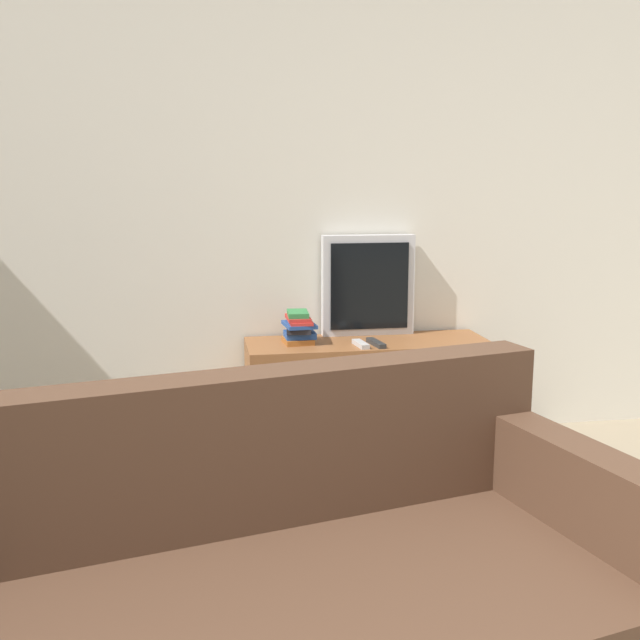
% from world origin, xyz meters
% --- Properties ---
extents(wall_back, '(9.00, 0.06, 2.60)m').
position_xyz_m(wall_back, '(0.00, 3.03, 1.30)').
color(wall_back, silver).
rests_on(wall_back, ground_plane).
extents(tv_stand, '(1.31, 0.45, 0.61)m').
position_xyz_m(tv_stand, '(0.12, 2.76, 0.31)').
color(tv_stand, brown).
rests_on(tv_stand, ground_plane).
extents(television, '(0.52, 0.09, 0.56)m').
position_xyz_m(television, '(0.16, 2.94, 0.89)').
color(television, silver).
rests_on(television, tv_stand).
extents(book_stack, '(0.18, 0.22, 0.17)m').
position_xyz_m(book_stack, '(-0.25, 2.77, 0.70)').
color(book_stack, '#995623').
rests_on(book_stack, tv_stand).
extents(remote_on_stand, '(0.06, 0.17, 0.02)m').
position_xyz_m(remote_on_stand, '(0.06, 2.64, 0.63)').
color(remote_on_stand, '#B7B7B7').
rests_on(remote_on_stand, tv_stand).
extents(remote_secondary, '(0.07, 0.19, 0.02)m').
position_xyz_m(remote_secondary, '(0.14, 2.65, 0.63)').
color(remote_secondary, '#2D2D2D').
rests_on(remote_secondary, tv_stand).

